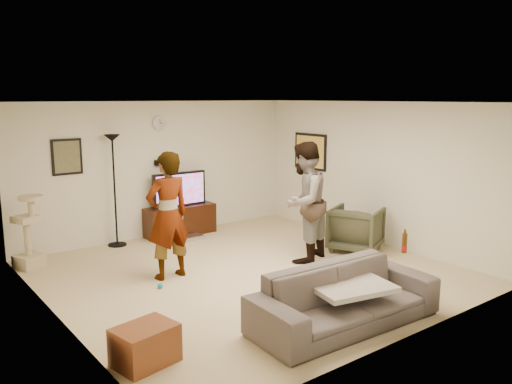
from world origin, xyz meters
TOP-DOWN VIEW (x-y plane):
  - floor at (0.00, 0.00)m, footprint 5.50×5.50m
  - ceiling at (0.00, 0.00)m, footprint 5.50×5.50m
  - wall_back at (0.00, 2.75)m, footprint 5.50×0.04m
  - wall_front at (0.00, -2.75)m, footprint 5.50×0.04m
  - wall_left at (-2.75, 0.00)m, footprint 0.04×5.50m
  - wall_right at (2.75, 0.00)m, footprint 0.04×5.50m
  - wall_clock at (0.00, 2.72)m, footprint 0.26×0.04m
  - wall_speaker at (0.00, 2.69)m, footprint 0.25×0.10m
  - picture_back at (-1.70, 2.73)m, footprint 0.42×0.03m
  - picture_right at (2.73, 1.60)m, footprint 0.03×0.78m
  - tv_stand at (0.26, 2.50)m, footprint 1.34×0.45m
  - console_box at (0.26, 2.11)m, footprint 0.40×0.30m
  - tv at (0.26, 2.50)m, footprint 1.07×0.08m
  - tv_screen at (0.26, 2.46)m, footprint 0.99×0.01m
  - floor_lamp at (-0.98, 2.55)m, footprint 0.32×0.32m
  - cat_tree at (-2.53, 2.22)m, footprint 0.47×0.47m
  - person_left at (-1.03, 0.52)m, footprint 0.69×0.47m
  - person_right at (1.05, -0.06)m, footprint 1.12×1.01m
  - sofa at (-0.20, -2.12)m, footprint 2.31×1.00m
  - throw_blanket at (-0.12, -2.12)m, footprint 1.03×0.87m
  - beer_bottle at (0.85, -2.12)m, footprint 0.06×0.06m
  - armchair at (2.12, -0.20)m, footprint 1.08×1.07m
  - side_table at (-2.40, -1.55)m, footprint 0.65×0.53m
  - toy_ball at (-1.35, 0.20)m, footprint 0.07×0.07m

SIDE VIEW (x-z plane):
  - floor at x=0.00m, z-range -0.02..0.00m
  - console_box at x=0.26m, z-range 0.00..0.07m
  - toy_ball at x=-1.35m, z-range 0.00..0.07m
  - side_table at x=-2.40m, z-range 0.00..0.39m
  - tv_stand at x=0.26m, z-range 0.00..0.56m
  - sofa at x=-0.20m, z-range 0.00..0.66m
  - armchair at x=2.12m, z-range 0.00..0.75m
  - throw_blanket at x=-0.12m, z-range 0.42..0.48m
  - cat_tree at x=-2.53m, z-range 0.00..1.12m
  - beer_bottle at x=0.85m, z-range 0.66..0.91m
  - tv at x=0.26m, z-range 0.56..1.19m
  - tv_screen at x=0.26m, z-range 0.60..1.16m
  - person_left at x=-1.03m, z-range 0.00..1.83m
  - person_right at x=1.05m, z-range 0.00..1.90m
  - floor_lamp at x=-0.98m, z-range 0.00..1.95m
  - wall_back at x=0.00m, z-range 0.00..2.50m
  - wall_front at x=0.00m, z-range 0.00..2.50m
  - wall_left at x=-2.75m, z-range 0.00..2.50m
  - wall_right at x=2.75m, z-range 0.00..2.50m
  - wall_speaker at x=0.00m, z-range 1.33..1.43m
  - picture_right at x=2.73m, z-range 1.19..1.81m
  - picture_back at x=-1.70m, z-range 1.34..1.86m
  - wall_clock at x=0.00m, z-range 1.97..2.23m
  - ceiling at x=0.00m, z-range 2.50..2.52m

